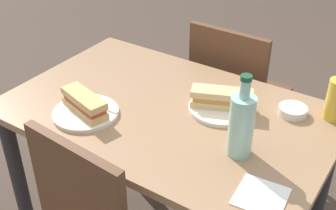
% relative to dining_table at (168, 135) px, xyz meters
% --- Properties ---
extents(dining_table, '(1.19, 0.76, 0.73)m').
position_rel_dining_table_xyz_m(dining_table, '(0.00, 0.00, 0.00)').
color(dining_table, '#997251').
rests_on(dining_table, ground).
extents(chair_far, '(0.41, 0.41, 0.87)m').
position_rel_dining_table_xyz_m(chair_far, '(-0.00, 0.58, -0.12)').
color(chair_far, brown).
rests_on(chair_far, ground).
extents(plate_near, '(0.24, 0.24, 0.01)m').
position_rel_dining_table_xyz_m(plate_near, '(0.16, 0.11, 0.12)').
color(plate_near, silver).
rests_on(plate_near, dining_table).
extents(baguette_sandwich_near, '(0.23, 0.15, 0.07)m').
position_rel_dining_table_xyz_m(baguette_sandwich_near, '(0.16, 0.11, 0.16)').
color(baguette_sandwich_near, '#DBB77A').
rests_on(baguette_sandwich_near, plate_near).
extents(knife_near, '(0.16, 0.09, 0.01)m').
position_rel_dining_table_xyz_m(knife_near, '(0.13, 0.15, 0.13)').
color(knife_near, silver).
rests_on(knife_near, plate_near).
extents(plate_far, '(0.24, 0.24, 0.01)m').
position_rel_dining_table_xyz_m(plate_far, '(-0.23, -0.19, 0.12)').
color(plate_far, silver).
rests_on(plate_far, dining_table).
extents(baguette_sandwich_far, '(0.21, 0.12, 0.07)m').
position_rel_dining_table_xyz_m(baguette_sandwich_far, '(-0.23, -0.19, 0.16)').
color(baguette_sandwich_far, tan).
rests_on(baguette_sandwich_far, plate_far).
extents(knife_far, '(0.18, 0.01, 0.01)m').
position_rel_dining_table_xyz_m(knife_far, '(-0.23, -0.14, 0.13)').
color(knife_far, silver).
rests_on(knife_far, plate_far).
extents(water_bottle, '(0.08, 0.08, 0.28)m').
position_rel_dining_table_xyz_m(water_bottle, '(0.33, -0.09, 0.23)').
color(water_bottle, '#99C6B7').
rests_on(water_bottle, dining_table).
extents(beer_glass, '(0.07, 0.07, 0.15)m').
position_rel_dining_table_xyz_m(beer_glass, '(0.52, 0.28, 0.19)').
color(beer_glass, gold).
rests_on(beer_glass, dining_table).
extents(olive_bowl, '(0.10, 0.10, 0.03)m').
position_rel_dining_table_xyz_m(olive_bowl, '(0.39, 0.22, 0.13)').
color(olive_bowl, silver).
rests_on(olive_bowl, dining_table).
extents(paper_napkin, '(0.15, 0.15, 0.00)m').
position_rel_dining_table_xyz_m(paper_napkin, '(0.47, -0.23, 0.12)').
color(paper_napkin, white).
rests_on(paper_napkin, dining_table).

